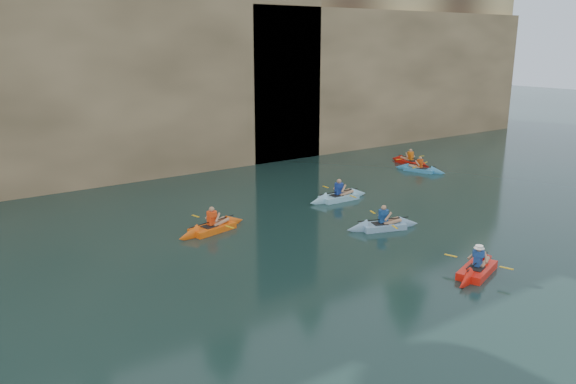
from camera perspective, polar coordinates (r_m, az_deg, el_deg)
ground at (r=13.68m, az=13.29°, el=-17.91°), size 160.00×160.00×0.00m
cliff at (r=38.43m, az=-22.39°, el=11.94°), size 70.00×16.00×12.00m
cliff_slab_center at (r=31.93m, az=-15.61°, el=11.55°), size 24.00×2.40×11.40m
cliff_slab_east at (r=43.10m, az=10.80°, el=11.56°), size 26.00×2.40×9.84m
sea_cave_center at (r=30.28m, az=-25.34°, el=2.64°), size 3.50×1.00×3.20m
sea_cave_east at (r=35.24m, az=-2.47°, el=6.71°), size 5.00×1.00×4.50m
main_kayaker at (r=19.49m, az=18.66°, el=-7.44°), size 3.34×2.14×1.21m
kayaker_orange at (r=22.65m, az=-7.70°, el=-3.61°), size 3.43×2.46×1.27m
kayaker_ltblue_near at (r=23.05m, az=9.62°, el=-3.37°), size 3.23×2.34×1.25m
kayaker_red_far at (r=35.58m, az=12.30°, el=3.02°), size 2.35×3.27×1.19m
kayaker_ltblue_mid at (r=26.93m, az=5.18°, el=-0.50°), size 3.40×2.52×1.29m
kayaker_blue_east at (r=33.68m, az=13.24°, el=2.27°), size 2.09×3.14×1.10m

